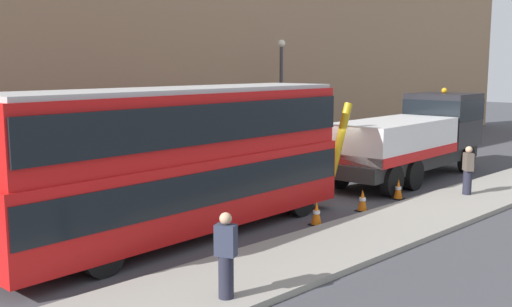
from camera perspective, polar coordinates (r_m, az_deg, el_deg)
ground_plane at (r=21.31m, az=5.52°, el=-4.21°), size 120.00×120.00×0.00m
near_kerb at (r=18.97m, az=15.39°, el=-5.82°), size 60.00×2.80×0.15m
recovery_tow_truck at (r=25.40m, az=14.88°, el=1.61°), size 10.21×3.20×3.67m
double_decker_bus at (r=16.16m, az=-7.14°, el=-0.22°), size 11.15×3.24×4.06m
pedestrian_onlooker at (r=11.69m, az=-2.90°, el=-9.81°), size 0.41×0.47×1.71m
pedestrian_bystander at (r=22.13m, az=19.60°, el=-1.59°), size 0.46×0.47×1.71m
traffic_cone_near_bus at (r=17.60m, az=5.81°, el=-5.77°), size 0.36×0.36×0.72m
traffic_cone_midway at (r=19.47m, az=10.15°, el=-4.48°), size 0.36×0.36×0.72m
traffic_cone_near_truck at (r=21.46m, az=13.46°, el=-3.38°), size 0.36×0.36×0.72m
street_lamp at (r=27.89m, az=2.42°, el=6.00°), size 0.36×0.36×5.83m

